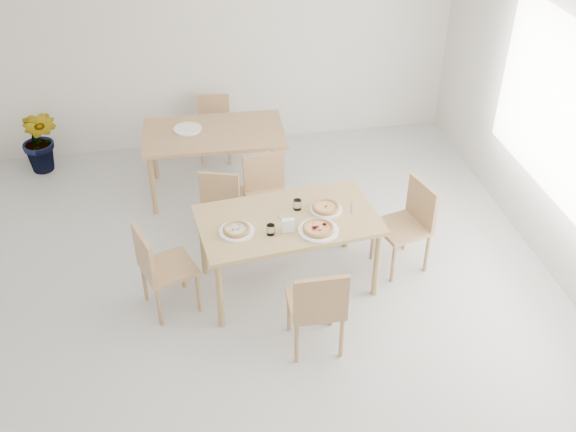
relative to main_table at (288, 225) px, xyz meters
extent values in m
plane|color=beige|center=(-0.49, -0.65, -0.67)|extent=(7.00, 7.00, 0.00)
plane|color=white|center=(-0.49, -0.65, 2.13)|extent=(7.00, 7.00, 0.00)
plane|color=silver|center=(-0.49, 2.85, 0.73)|extent=(6.00, 0.00, 6.00)
cube|color=tan|center=(0.00, 0.00, 0.06)|extent=(1.67, 1.07, 0.04)
cylinder|color=tan|center=(-0.67, -0.46, -0.32)|extent=(0.06, 0.06, 0.71)
cylinder|color=tan|center=(0.76, -0.29, -0.32)|extent=(0.06, 0.06, 0.71)
cylinder|color=tan|center=(-0.76, 0.29, -0.32)|extent=(0.06, 0.06, 0.71)
cylinder|color=tan|center=(0.67, 0.46, -0.32)|extent=(0.06, 0.06, 0.71)
cube|color=tan|center=(0.08, -0.80, -0.23)|extent=(0.44, 0.44, 0.04)
cube|color=tan|center=(0.08, -1.00, 0.00)|extent=(0.44, 0.05, 0.41)
cylinder|color=tan|center=(0.27, -0.62, -0.46)|extent=(0.04, 0.04, 0.43)
cylinder|color=tan|center=(-0.10, -0.61, -0.46)|extent=(0.04, 0.04, 0.43)
cylinder|color=tan|center=(0.27, -0.99, -0.46)|extent=(0.04, 0.04, 0.43)
cylinder|color=tan|center=(-0.11, -0.99, -0.46)|extent=(0.04, 0.04, 0.43)
cube|color=tan|center=(-0.06, 0.78, -0.24)|extent=(0.46, 0.46, 0.04)
cube|color=tan|center=(-0.07, 0.97, -0.02)|extent=(0.42, 0.08, 0.40)
cylinder|color=tan|center=(-0.22, 0.58, -0.47)|extent=(0.04, 0.04, 0.41)
cylinder|color=tan|center=(0.14, 0.61, -0.47)|extent=(0.04, 0.04, 0.41)
cylinder|color=tan|center=(-0.25, 0.94, -0.47)|extent=(0.04, 0.04, 0.41)
cylinder|color=tan|center=(0.11, 0.98, -0.47)|extent=(0.04, 0.04, 0.41)
cube|color=tan|center=(-1.08, -0.12, -0.23)|extent=(0.55, 0.55, 0.04)
cube|color=tan|center=(-1.26, -0.18, -0.01)|extent=(0.18, 0.42, 0.41)
cylinder|color=tan|center=(-0.85, -0.23, -0.46)|extent=(0.04, 0.04, 0.42)
cylinder|color=tan|center=(-0.97, 0.12, -0.46)|extent=(0.04, 0.04, 0.42)
cylinder|color=tan|center=(-1.19, -0.35, -0.46)|extent=(0.04, 0.04, 0.42)
cylinder|color=tan|center=(-1.32, -0.01, -0.46)|extent=(0.04, 0.04, 0.42)
cube|color=tan|center=(1.10, 0.08, -0.23)|extent=(0.53, 0.53, 0.04)
cube|color=tan|center=(1.30, 0.13, 0.00)|extent=(0.15, 0.43, 0.42)
cylinder|color=tan|center=(0.88, 0.21, -0.46)|extent=(0.04, 0.04, 0.43)
cylinder|color=tan|center=(0.97, -0.15, -0.46)|extent=(0.04, 0.04, 0.43)
cylinder|color=tan|center=(1.24, 0.30, -0.46)|extent=(0.04, 0.04, 0.43)
cylinder|color=tan|center=(1.33, -0.06, -0.46)|extent=(0.04, 0.04, 0.43)
cylinder|color=white|center=(0.36, 0.07, 0.09)|extent=(0.29, 0.29, 0.02)
cylinder|color=white|center=(-0.47, -0.12, 0.09)|extent=(0.31, 0.31, 0.02)
cylinder|color=white|center=(0.22, -0.24, 0.09)|extent=(0.35, 0.35, 0.02)
cylinder|color=tan|center=(0.36, 0.07, 0.10)|extent=(0.32, 0.32, 0.01)
torus|color=tan|center=(0.36, 0.07, 0.11)|extent=(0.32, 0.32, 0.03)
cylinder|color=#DE4E27|center=(0.36, 0.07, 0.11)|extent=(0.24, 0.24, 0.01)
ellipsoid|color=#1C5413|center=(0.36, 0.07, 0.12)|extent=(0.05, 0.05, 0.01)
cylinder|color=tan|center=(-0.47, -0.12, 0.10)|extent=(0.26, 0.26, 0.01)
torus|color=tan|center=(-0.47, -0.12, 0.11)|extent=(0.26, 0.26, 0.03)
cylinder|color=beige|center=(-0.47, -0.12, 0.11)|extent=(0.19, 0.19, 0.01)
cylinder|color=tan|center=(0.22, -0.24, 0.10)|extent=(0.28, 0.28, 0.01)
torus|color=tan|center=(0.22, -0.24, 0.11)|extent=(0.28, 0.28, 0.03)
cylinder|color=#DE4E27|center=(0.22, -0.24, 0.11)|extent=(0.22, 0.22, 0.01)
cylinder|color=white|center=(0.11, 0.12, 0.13)|extent=(0.07, 0.07, 0.10)
cylinder|color=white|center=(-0.19, -0.20, 0.12)|extent=(0.07, 0.07, 0.09)
cube|color=silver|center=(-0.03, -0.20, 0.08)|extent=(0.12, 0.06, 0.01)
cube|color=white|center=(-0.03, -0.20, 0.15)|extent=(0.11, 0.05, 0.12)
cube|color=silver|center=(0.59, 0.04, 0.08)|extent=(0.06, 0.17, 0.01)
cube|color=silver|center=(-0.05, -0.03, 0.08)|extent=(0.08, 0.17, 0.01)
cube|color=tan|center=(-0.51, 1.72, 0.06)|extent=(1.54, 0.92, 0.04)
cylinder|color=tan|center=(-1.20, 1.38, -0.32)|extent=(0.06, 0.06, 0.71)
cylinder|color=tan|center=(0.17, 1.33, -0.32)|extent=(0.06, 0.06, 0.71)
cylinder|color=tan|center=(-1.18, 2.10, -0.32)|extent=(0.06, 0.06, 0.71)
cylinder|color=tan|center=(0.19, 2.05, -0.32)|extent=(0.06, 0.06, 0.71)
cube|color=tan|center=(-0.49, 0.95, -0.27)|extent=(0.49, 0.49, 0.04)
cube|color=tan|center=(-0.54, 0.78, -0.06)|extent=(0.39, 0.15, 0.37)
cylinder|color=tan|center=(-0.28, 1.07, -0.48)|extent=(0.03, 0.03, 0.38)
cylinder|color=tan|center=(-0.60, 1.16, -0.48)|extent=(0.03, 0.03, 0.38)
cylinder|color=tan|center=(-0.38, 0.74, -0.48)|extent=(0.03, 0.03, 0.38)
cylinder|color=tan|center=(-0.70, 0.84, -0.48)|extent=(0.03, 0.03, 0.38)
cube|color=tan|center=(-0.45, 2.43, -0.29)|extent=(0.41, 0.41, 0.04)
cube|color=tan|center=(-0.44, 2.60, -0.09)|extent=(0.38, 0.07, 0.36)
cylinder|color=tan|center=(-0.63, 2.28, -0.49)|extent=(0.03, 0.03, 0.37)
cylinder|color=tan|center=(-0.31, 2.26, -0.49)|extent=(0.03, 0.03, 0.37)
cylinder|color=tan|center=(-0.60, 2.61, -0.49)|extent=(0.03, 0.03, 0.37)
cylinder|color=tan|center=(-0.28, 2.58, -0.49)|extent=(0.03, 0.03, 0.37)
cylinder|color=white|center=(-0.78, 1.81, 0.09)|extent=(0.30, 0.30, 0.02)
imported|color=#1D6220|center=(-2.47, 2.50, -0.26)|extent=(0.55, 0.50, 0.82)
camera|label=1|loc=(-0.86, -4.75, 3.55)|focal=42.00mm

